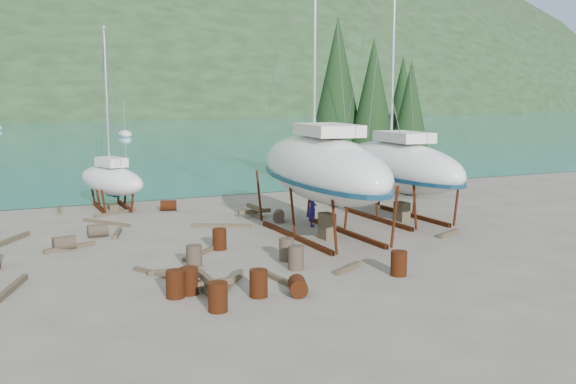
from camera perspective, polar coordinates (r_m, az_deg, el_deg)
name	(u,v)px	position (r m, az deg, el deg)	size (l,w,h in m)	color
ground	(271,252)	(26.22, -1.48, -5.35)	(600.00, 600.00, 0.00)	#635D4E
bay_water	(6,110)	(338.50, -23.80, 6.68)	(700.00, 700.00, 0.00)	#196480
far_hill	(5,110)	(343.50, -23.83, 6.70)	(800.00, 360.00, 110.00)	black
far_house_right	(119,107)	(217.08, -14.80, 7.30)	(6.60, 5.60, 5.60)	beige
cypress_near_right	(373,104)	(42.01, 7.56, 7.75)	(3.60, 3.60, 10.00)	black
cypress_mid_right	(410,118)	(41.23, 10.82, 6.45)	(3.06, 3.06, 8.50)	black
cypress_back_left	(337,91)	(42.94, 4.41, 8.97)	(4.14, 4.14, 11.50)	black
cypress_far_right	(402,112)	(44.54, 10.11, 6.98)	(3.24, 3.24, 9.00)	black
moored_boat_mid	(125,134)	(105.42, -14.29, 5.00)	(2.00, 5.00, 6.05)	white
large_sailboat_near	(321,167)	(28.61, 2.94, 2.25)	(5.36, 12.90, 19.71)	white
large_sailboat_far	(397,165)	(33.18, 9.66, 2.35)	(3.91, 11.01, 17.11)	white
small_sailboat_shore	(111,179)	(37.29, -15.45, 1.09)	(3.75, 6.61, 10.10)	white
worker	(312,208)	(31.11, 2.16, -1.41)	(0.68, 0.44, 1.85)	#1C1357
drum_0	(175,284)	(20.60, -10.00, -8.07)	(0.58, 0.58, 0.88)	#50240D
drum_3	(259,283)	(20.41, -2.64, -8.11)	(0.58, 0.58, 0.88)	#50240D
drum_4	(168,205)	(36.17, -10.58, -1.18)	(0.58, 0.58, 0.88)	#50240D
drum_5	(287,249)	(24.76, -0.12, -5.13)	(0.58, 0.58, 0.88)	#2D2823
drum_7	(399,263)	(23.07, 9.82, -6.27)	(0.58, 0.58, 0.88)	#50240D
drum_9	(98,231)	(30.18, -16.54, -3.30)	(0.58, 0.58, 0.88)	#2D2823
drum_10	(218,297)	(19.16, -6.25, -9.27)	(0.58, 0.58, 0.88)	#50240D
drum_11	(279,216)	(32.40, -0.83, -2.15)	(0.58, 0.58, 0.88)	#2D2823
drum_12	(298,286)	(20.61, 0.88, -8.37)	(0.58, 0.58, 0.88)	#50240D
drum_13	(189,281)	(20.88, -8.76, -7.81)	(0.58, 0.58, 0.88)	#50240D
drum_14	(220,239)	(26.68, -6.11, -4.19)	(0.58, 0.58, 0.88)	#50240D
drum_15	(64,243)	(28.07, -19.27, -4.30)	(0.58, 0.58, 0.88)	#2D2823
drum_16	(194,257)	(23.85, -8.34, -5.75)	(0.58, 0.58, 0.88)	#2D2823
drum_17	(296,258)	(23.52, 0.72, -5.86)	(0.58, 0.58, 0.88)	#2D2823
timber_0	(59,210)	(37.43, -19.68, -1.55)	(0.14, 2.61, 0.14)	brown
timber_1	(449,234)	(30.12, 14.11, -3.60)	(0.19, 1.64, 0.19)	brown
timber_2	(13,239)	(30.57, -23.26, -3.87)	(0.19, 2.50, 0.19)	brown
timber_3	(158,274)	(23.23, -11.49, -7.15)	(0.15, 2.50, 0.15)	brown
timber_4	(70,247)	(28.12, -18.80, -4.68)	(0.17, 2.26, 0.17)	brown
timber_5	(283,281)	(21.91, -0.45, -7.91)	(0.16, 2.58, 0.16)	brown
timber_7	(348,268)	(23.58, 5.38, -6.75)	(0.17, 1.63, 0.17)	brown
timber_8	(117,233)	(30.33, -14.93, -3.55)	(0.19, 1.92, 0.19)	brown
timber_9	(115,213)	(35.70, -15.11, -1.81)	(0.15, 2.60, 0.15)	brown
timber_10	(222,226)	(31.25, -5.90, -2.99)	(0.16, 2.88, 0.16)	brown
timber_11	(199,254)	(25.83, -7.94, -5.47)	(0.15, 2.16, 0.15)	brown
timber_12	(176,271)	(23.50, -9.92, -6.90)	(0.17, 2.04, 0.17)	brown
timber_14	(12,288)	(22.97, -23.33, -7.82)	(0.18, 2.69, 0.18)	brown
timber_15	(107,223)	(33.09, -15.83, -2.64)	(0.15, 3.09, 0.15)	brown
timber_16	(227,285)	(21.40, -5.41, -8.26)	(0.23, 3.27, 0.23)	brown
timber_pile_fore	(206,284)	(20.99, -7.33, -8.10)	(1.80, 1.80, 0.60)	brown
timber_pile_aft	(255,211)	(33.74, -2.99, -1.72)	(1.80, 1.80, 0.60)	brown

